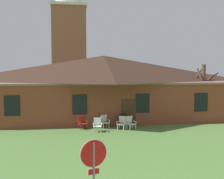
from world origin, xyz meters
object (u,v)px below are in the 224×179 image
Objects in this scene: lawn_chair_near_door at (97,124)px; lawn_chair_left_end at (104,121)px; lawn_chair_by_porch at (82,122)px; stop_sign at (94,164)px; lawn_chair_middle at (122,122)px; lawn_chair_right_end at (130,122)px; trash_bin at (123,120)px.

lawn_chair_near_door and lawn_chair_left_end have the same top height.
lawn_chair_by_porch and lawn_chair_near_door have the same top height.
stop_sign is 2.48× the size of lawn_chair_middle.
lawn_chair_middle is at bearing 172.77° from lawn_chair_right_end.
lawn_chair_left_end is at bearing 153.87° from lawn_chair_right_end.
lawn_chair_middle and lawn_chair_right_end have the same top height.
lawn_chair_near_door is 2.46m from trash_bin.
lawn_chair_near_door is at bearing -170.27° from lawn_chair_right_end.
lawn_chair_right_end is at bearing 72.64° from stop_sign.
lawn_chair_left_end is 1.42m from trash_bin.
lawn_chair_by_porch is at bearing 89.08° from stop_sign.
lawn_chair_left_end and lawn_chair_right_end have the same top height.
stop_sign is at bearing -104.57° from trash_bin.
lawn_chair_by_porch is (0.20, 12.63, -1.17)m from stop_sign.
stop_sign is 11.63m from lawn_chair_near_door.
trash_bin is at bearing 32.10° from lawn_chair_near_door.
lawn_chair_right_end is (3.52, -0.70, 0.00)m from lawn_chair_by_porch.
stop_sign reaches higher than lawn_chair_right_end.
lawn_chair_left_end is (1.71, 0.19, 0.00)m from lawn_chair_by_porch.
lawn_chair_by_porch is at bearing -173.61° from lawn_chair_left_end.
lawn_chair_left_end is 1.45m from lawn_chair_middle.
lawn_chair_near_door is 1.47m from lawn_chair_left_end.
lawn_chair_left_end is (1.91, 12.82, -1.17)m from stop_sign.
lawn_chair_left_end is (0.66, 1.32, 0.00)m from lawn_chair_near_door.
lawn_chair_right_end is at bearing -26.13° from lawn_chair_left_end.
trash_bin is (2.08, 1.31, -0.00)m from lawn_chair_near_door.
stop_sign reaches higher than trash_bin.
lawn_chair_left_end and lawn_chair_middle have the same top height.
lawn_chair_near_door is 0.98× the size of trash_bin.
lawn_chair_middle is 1.00× the size of lawn_chair_right_end.
lawn_chair_near_door is 1.00× the size of lawn_chair_middle.
lawn_chair_by_porch is at bearing 132.84° from lawn_chair_near_door.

